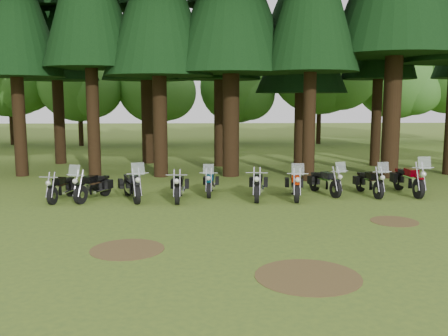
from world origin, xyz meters
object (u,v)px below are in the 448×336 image
Objects in this scene: motorcycle_6 at (295,186)px; motorcycle_8 at (369,183)px; motorcycle_3 at (179,187)px; motorcycle_5 at (258,185)px; motorcycle_1 at (93,187)px; motorcycle_2 at (132,186)px; motorcycle_9 at (409,180)px; motorcycle_0 at (62,188)px; motorcycle_4 at (210,183)px; motorcycle_7 at (325,182)px.

motorcycle_6 reaches higher than motorcycle_8.
motorcycle_3 is 4.22m from motorcycle_6.
motorcycle_1 is at bearing -171.25° from motorcycle_5.
motorcycle_2 is 10.40m from motorcycle_9.
motorcycle_9 reaches higher than motorcycle_0.
motorcycle_6 reaches higher than motorcycle_5.
motorcycle_6 reaches higher than motorcycle_1.
motorcycle_4 is 0.93× the size of motorcycle_8.
motorcycle_3 is 2.87m from motorcycle_5.
motorcycle_5 is (4.56, 0.08, -0.02)m from motorcycle_2.
motorcycle_9 reaches higher than motorcycle_7.
motorcycle_4 is (4.21, 0.86, -0.04)m from motorcycle_1.
motorcycle_2 is (2.49, 0.01, 0.07)m from motorcycle_0.
motorcycle_1 is 1.05× the size of motorcycle_4.
motorcycle_6 is (5.91, 0.02, -0.02)m from motorcycle_2.
motorcycle_2 is 7.23m from motorcycle_7.
motorcycle_6 is 1.03× the size of motorcycle_8.
motorcycle_9 is at bearing 5.79° from motorcycle_3.
motorcycle_7 is at bearing 13.89° from motorcycle_0.
motorcycle_7 is 3.19m from motorcycle_9.
motorcycle_7 is at bearing 36.63° from motorcycle_6.
motorcycle_6 is at bearing -19.74° from motorcycle_2.
motorcycle_1 is 0.98× the size of motorcycle_8.
motorcycle_8 is at bearing 16.47° from motorcycle_6.
motorcycle_6 is at bearing 9.45° from motorcycle_0.
motorcycle_9 is (5.82, 0.62, 0.05)m from motorcycle_5.
motorcycle_7 is 0.97× the size of motorcycle_8.
motorcycle_9 is at bearing -19.60° from motorcycle_7.
motorcycle_5 is 1.01× the size of motorcycle_6.
motorcycle_2 is 4.56m from motorcycle_5.
motorcycle_3 is at bearing -135.43° from motorcycle_4.
motorcycle_2 is at bearing 20.23° from motorcycle_1.
motorcycle_7 is at bearing 176.54° from motorcycle_9.
motorcycle_2 is 1.69m from motorcycle_3.
motorcycle_9 is at bearing -1.86° from motorcycle_8.
motorcycle_3 is (1.69, -0.08, -0.03)m from motorcycle_2.
motorcycle_1 is at bearing 166.72° from motorcycle_7.
motorcycle_3 is at bearing 178.07° from motorcycle_8.
motorcycle_2 reaches higher than motorcycle_5.
motorcycle_9 is (11.77, 0.67, 0.06)m from motorcycle_1.
motorcycle_5 is 1.36m from motorcycle_6.
motorcycle_6 is (3.09, -0.88, 0.05)m from motorcycle_4.
motorcycle_4 is 3.21m from motorcycle_6.
motorcycle_0 is at bearing 166.41° from motorcycle_7.
motorcycle_3 is (4.18, -0.06, 0.03)m from motorcycle_0.
motorcycle_3 is 1.49m from motorcycle_4.
motorcycle_6 reaches higher than motorcycle_7.
motorcycle_1 is 0.87× the size of motorcycle_9.
motorcycle_2 reaches higher than motorcycle_4.
motorcycle_8 reaches higher than motorcycle_7.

